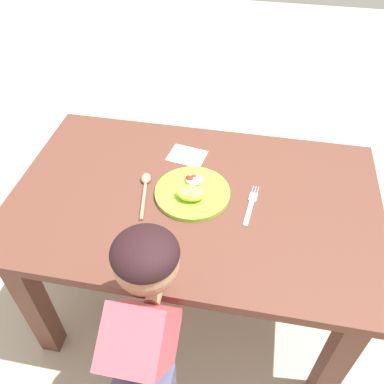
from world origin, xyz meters
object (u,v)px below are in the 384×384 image
object	(u,v)px
plate	(192,192)
fork	(251,206)
spoon	(145,188)
person	(147,367)

from	to	relation	value
plate	fork	bearing A→B (deg)	-4.90
plate	spoon	bearing A→B (deg)	-179.03
spoon	person	world-z (taller)	person
plate	spoon	distance (m)	0.17
plate	fork	xyz separation A→B (m)	(0.21, -0.02, -0.01)
plate	person	size ratio (longest dim) A/B	0.27
plate	spoon	size ratio (longest dim) A/B	1.17
person	plate	bearing A→B (deg)	87.38
fork	person	world-z (taller)	person
spoon	person	bearing A→B (deg)	-175.86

